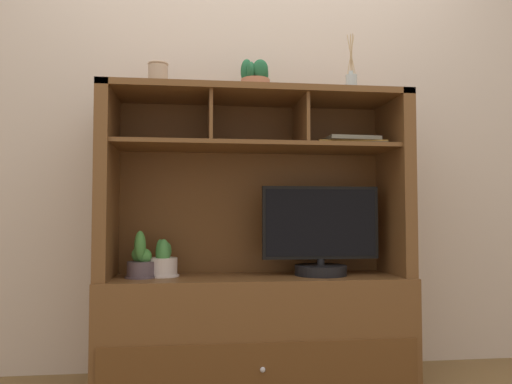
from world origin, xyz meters
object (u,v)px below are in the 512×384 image
object	(u,v)px
potted_succulent	(255,80)
potted_orchid	(163,261)
media_console	(256,291)
tv_monitor	(321,238)
ceramic_vase	(158,77)
diffuser_bottle	(351,83)
magazine_stack_left	(350,143)
potted_fern	(141,262)

from	to	relation	value
potted_succulent	potted_orchid	bearing A→B (deg)	-179.57
media_console	tv_monitor	world-z (taller)	media_console
tv_monitor	ceramic_vase	xyz separation A→B (m)	(-0.79, 0.04, 0.78)
diffuser_bottle	potted_orchid	bearing A→B (deg)	176.87
media_console	diffuser_bottle	distance (m)	1.13
tv_monitor	magazine_stack_left	world-z (taller)	magazine_stack_left
potted_fern	magazine_stack_left	size ratio (longest dim) A/B	0.61
media_console	potted_fern	world-z (taller)	media_console
magazine_stack_left	ceramic_vase	xyz separation A→B (m)	(-0.95, 0.02, 0.31)
potted_orchid	potted_fern	xyz separation A→B (m)	(-0.10, -0.03, -0.00)
diffuser_bottle	potted_succulent	bearing A→B (deg)	173.58
media_console	tv_monitor	size ratio (longest dim) A/B	2.55
tv_monitor	diffuser_bottle	size ratio (longest dim) A/B	1.89
media_console	ceramic_vase	world-z (taller)	ceramic_vase
potted_orchid	magazine_stack_left	bearing A→B (deg)	-1.10
media_console	potted_orchid	size ratio (longest dim) A/B	8.19
diffuser_bottle	potted_succulent	size ratio (longest dim) A/B	1.67
tv_monitor	potted_fern	bearing A→B (deg)	179.27
potted_fern	diffuser_bottle	bearing A→B (deg)	-1.09
magazine_stack_left	diffuser_bottle	distance (m)	0.30
magazine_stack_left	tv_monitor	bearing A→B (deg)	-171.31
potted_orchid	magazine_stack_left	xyz separation A→B (m)	(0.92, -0.02, 0.58)
potted_orchid	potted_fern	distance (m)	0.10
media_console	ceramic_vase	distance (m)	1.14
potted_succulent	ceramic_vase	world-z (taller)	potted_succulent
diffuser_bottle	potted_succulent	world-z (taller)	diffuser_bottle
potted_succulent	ceramic_vase	distance (m)	0.48
potted_fern	ceramic_vase	distance (m)	0.90
tv_monitor	potted_succulent	world-z (taller)	potted_succulent
tv_monitor	ceramic_vase	size ratio (longest dim) A/B	4.15
potted_orchid	potted_fern	world-z (taller)	potted_fern
potted_orchid	potted_fern	size ratio (longest dim) A/B	0.82
potted_orchid	tv_monitor	bearing A→B (deg)	-3.16
diffuser_bottle	ceramic_vase	distance (m)	0.96
media_console	magazine_stack_left	distance (m)	0.87
potted_fern	magazine_stack_left	xyz separation A→B (m)	(1.02, 0.01, 0.59)
media_console	magazine_stack_left	world-z (taller)	media_console
media_console	potted_succulent	distance (m)	1.04
magazine_stack_left	diffuser_bottle	world-z (taller)	diffuser_bottle
media_console	potted_orchid	world-z (taller)	media_console
magazine_stack_left	media_console	bearing A→B (deg)	179.87
potted_succulent	ceramic_vase	xyz separation A→B (m)	(-0.48, -0.00, -0.00)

